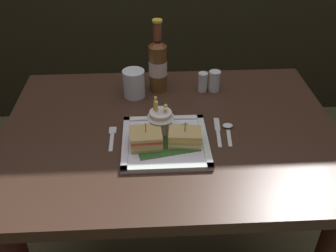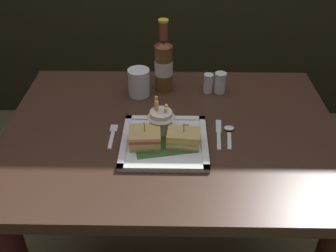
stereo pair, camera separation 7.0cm
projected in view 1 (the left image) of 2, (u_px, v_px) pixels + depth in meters
The scene contains 12 objects.
dining_table at pixel (170, 167), 1.38m from camera, with size 1.11×0.82×0.78m.
square_plate at pixel (165, 142), 1.21m from camera, with size 0.27×0.27×0.02m.
sandwich_half_left at pixel (146, 138), 1.18m from camera, with size 0.10×0.09×0.08m.
sandwich_half_right at pixel (185, 137), 1.18m from camera, with size 0.11×0.08×0.08m.
fries_cup at pixel (161, 118), 1.22m from camera, with size 0.09×0.09×0.12m.
beer_bottle at pixel (158, 64), 1.43m from camera, with size 0.07×0.07×0.28m.
water_glass at pixel (134, 85), 1.43m from camera, with size 0.08×0.08×0.10m.
fork at pixel (112, 137), 1.24m from camera, with size 0.02×0.13×0.00m.
knife at pixel (218, 131), 1.27m from camera, with size 0.03×0.16×0.00m.
spoon at pixel (228, 129), 1.27m from camera, with size 0.03×0.12×0.01m.
salt_shaker at pixel (203, 83), 1.46m from camera, with size 0.04×0.04×0.07m.
pepper_shaker at pixel (214, 82), 1.46m from camera, with size 0.04×0.04×0.08m.
Camera 1 is at (-0.06, -1.03, 1.52)m, focal length 41.19 mm.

